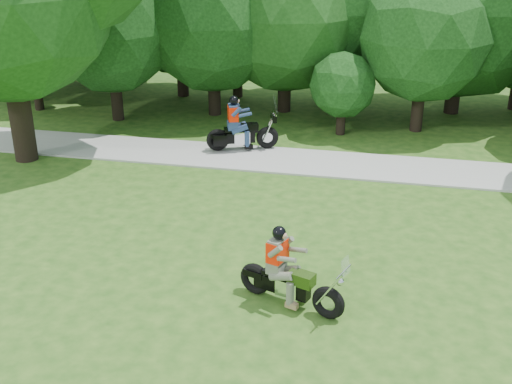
{
  "coord_description": "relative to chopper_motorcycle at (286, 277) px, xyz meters",
  "views": [
    {
      "loc": [
        0.36,
        -10.23,
        6.96
      ],
      "look_at": [
        -2.56,
        3.35,
        0.95
      ],
      "focal_mm": 45.0,
      "sensor_mm": 36.0,
      "label": 1
    }
  ],
  "objects": [
    {
      "name": "tree_line",
      "position": [
        2.19,
        14.15,
        3.05
      ],
      "size": [
        39.55,
        11.59,
        7.5
      ],
      "color": "black",
      "rests_on": "ground"
    },
    {
      "name": "touring_motorcycle",
      "position": [
        -2.95,
        8.32,
        0.1
      ],
      "size": [
        2.24,
        1.28,
        1.77
      ],
      "rotation": [
        0.0,
        0.0,
        0.36
      ],
      "color": "black",
      "rests_on": "walkway"
    },
    {
      "name": "walkway",
      "position": [
        1.31,
        7.73,
        -0.57
      ],
      "size": [
        60.0,
        2.2,
        0.06
      ],
      "primitive_type": "cube",
      "color": "#A8A8A2",
      "rests_on": "ground"
    },
    {
      "name": "chopper_motorcycle",
      "position": [
        0.0,
        0.0,
        0.0
      ],
      "size": [
        2.22,
        1.13,
        1.63
      ],
      "rotation": [
        0.0,
        0.0,
        -0.35
      ],
      "color": "black",
      "rests_on": "ground"
    },
    {
      "name": "ground",
      "position": [
        1.31,
        -0.27,
        -0.6
      ],
      "size": [
        100.0,
        100.0,
        0.0
      ],
      "primitive_type": "plane",
      "color": "#234E16",
      "rests_on": "ground"
    }
  ]
}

